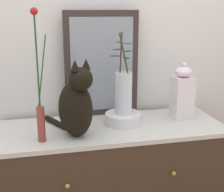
% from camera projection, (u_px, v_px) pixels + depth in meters
% --- Properties ---
extents(wall_back, '(4.40, 0.08, 2.60)m').
position_uv_depth(wall_back, '(101.00, 52.00, 2.02)').
color(wall_back, silver).
rests_on(wall_back, ground_plane).
extents(mirror_leaning, '(0.46, 0.03, 0.64)m').
position_uv_depth(mirror_leaning, '(102.00, 64.00, 1.94)').
color(mirror_leaning, '#372925').
rests_on(mirror_leaning, sideboard).
extents(cat_sitting, '(0.28, 0.41, 0.42)m').
position_uv_depth(cat_sitting, '(76.00, 105.00, 1.64)').
color(cat_sitting, black).
rests_on(cat_sitting, sideboard).
extents(vase_slim_green, '(0.07, 0.04, 0.66)m').
position_uv_depth(vase_slim_green, '(40.00, 105.00, 1.57)').
color(vase_slim_green, brown).
rests_on(vase_slim_green, sideboard).
extents(bowl_porcelain, '(0.21, 0.21, 0.06)m').
position_uv_depth(bowl_porcelain, '(123.00, 118.00, 1.86)').
color(bowl_porcelain, white).
rests_on(bowl_porcelain, sideboard).
extents(vase_glass_clear, '(0.13, 0.18, 0.47)m').
position_uv_depth(vase_glass_clear, '(123.00, 91.00, 1.82)').
color(vase_glass_clear, silver).
rests_on(vase_glass_clear, bowl_porcelain).
extents(jar_lidded_porcelain, '(0.12, 0.12, 0.34)m').
position_uv_depth(jar_lidded_porcelain, '(182.00, 93.00, 1.93)').
color(jar_lidded_porcelain, white).
rests_on(jar_lidded_porcelain, sideboard).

